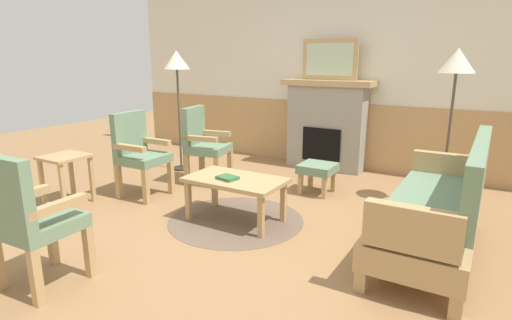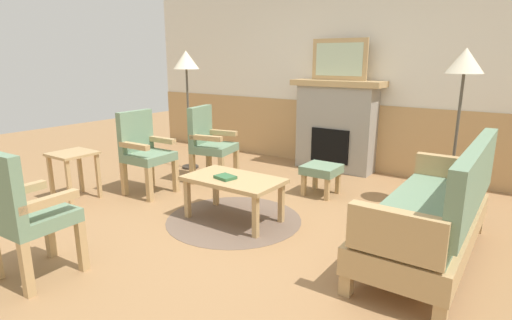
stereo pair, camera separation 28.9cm
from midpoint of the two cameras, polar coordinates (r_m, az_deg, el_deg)
The scene contains 15 objects.
ground_plane at distance 4.11m, azimuth -0.78°, elevation -8.46°, with size 14.00×14.00×0.00m, color #997047.
wall_back at distance 6.10m, azimuth 13.82°, elevation 11.22°, with size 7.20×0.14×2.70m.
fireplace at distance 5.93m, azimuth 12.57°, elevation 4.82°, with size 1.30×0.44×1.28m.
framed_picture at distance 5.86m, azimuth 13.05°, elevation 13.60°, with size 0.80×0.04×0.56m.
couch at distance 3.54m, azimuth 25.82°, elevation -6.83°, with size 0.70×1.80×0.98m.
coffee_table at distance 3.99m, azimuth -1.12°, elevation -3.27°, with size 0.96×0.56×0.44m.
round_rug at distance 4.12m, azimuth -1.10°, elevation -8.35°, with size 1.35×1.35×0.01m, color brown.
book_on_table at distance 3.94m, azimuth -2.24°, elevation -2.44°, with size 0.19×0.15×0.03m, color #33663D.
footstool at distance 4.85m, azimuth 10.88°, elevation -1.60°, with size 0.40×0.40×0.36m.
armchair_near_fireplace at distance 5.26m, azimuth -5.03°, elevation 2.68°, with size 0.56×0.56×0.98m.
armchair_by_window_left at distance 4.92m, azimuth -13.84°, elevation 1.53°, with size 0.50×0.50×0.98m.
armchair_front_left at distance 3.25m, azimuth -27.75°, elevation -6.25°, with size 0.50×0.50×0.98m.
side_table at distance 4.96m, azimuth -22.80°, elevation -0.32°, with size 0.44×0.44×0.55m.
floor_lamp_by_couch at distance 4.67m, azimuth 28.85°, elevation 10.85°, with size 0.36×0.36×1.68m.
floor_lamp_by_chairs at distance 5.85m, azimuth -8.34°, elevation 12.74°, with size 0.36×0.36×1.68m.
Camera 2 is at (2.34, -3.00, 1.58)m, focal length 28.46 mm.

